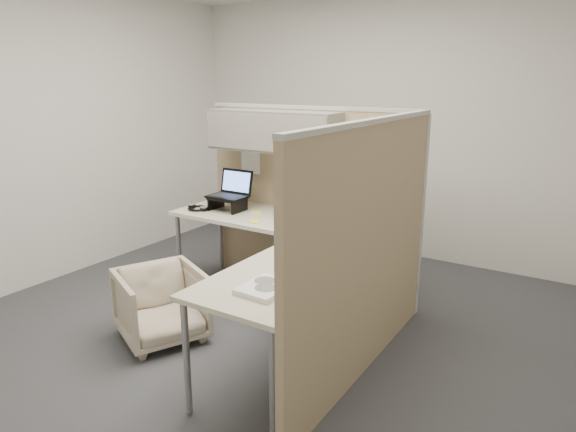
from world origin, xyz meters
The scene contains 20 objects.
ground centered at (0.00, 0.00, 0.00)m, with size 4.50×4.50×0.00m, color #343539.
partition_back centered at (-0.22, 0.83, 1.10)m, with size 2.00×0.36×1.63m.
partition_right centered at (0.90, -0.07, 0.82)m, with size 0.07×2.03×1.63m.
desk centered at (0.12, 0.13, 0.69)m, with size 2.00×1.98×0.73m.
office_chair centered at (-0.51, -0.50, 0.29)m, with size 0.57×0.53×0.58m, color beige.
monitor_left centered at (0.13, 0.73, 1.00)m, with size 0.44×0.20×0.47m.
monitor_right centered at (0.65, 0.54, 1.00)m, with size 0.35×0.32×0.47m.
laptop_station centered at (-0.69, 0.54, 0.86)m, with size 0.33×0.28×0.34m.
keyboard centered at (0.23, 0.34, 0.74)m, with size 0.43×0.14×0.02m, color black.
mouse centered at (0.48, 0.34, 0.75)m, with size 0.09×0.06×0.03m, color black.
travel_mug centered at (0.44, 0.57, 0.81)m, with size 0.08×0.08×0.17m.
soda_can_green centered at (0.67, 0.30, 0.79)m, with size 0.07×0.07×0.12m, color #B21E1E.
soda_can_silver centered at (0.52, 0.43, 0.79)m, with size 0.07×0.07×0.12m, color silver.
sticky_note_c centered at (-0.41, 0.57, 0.73)m, with size 0.08×0.08×0.01m, color yellow.
sticky_note_a centered at (-0.26, 0.31, 0.73)m, with size 0.08×0.08×0.01m, color yellow.
sticky_note_d centered at (-0.09, 0.51, 0.73)m, with size 0.08×0.08×0.01m, color yellow.
sticky_note_b centered at (0.05, 0.27, 0.73)m, with size 0.08×0.08×0.01m, color yellow.
headphones centered at (-0.93, 0.38, 0.74)m, with size 0.22×0.20×0.03m.
paper_stack centered at (0.59, -0.76, 0.75)m, with size 0.24×0.31×0.03m.
desk_clock centered at (0.59, -0.34, 0.77)m, with size 0.08×0.08×0.08m.
Camera 1 is at (2.09, -2.90, 1.86)m, focal length 32.00 mm.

